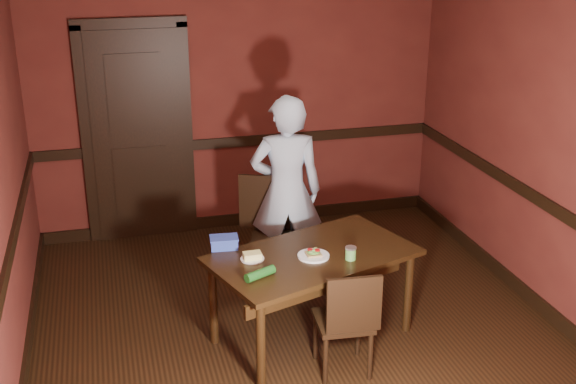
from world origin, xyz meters
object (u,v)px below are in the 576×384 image
food_tub (224,242)px  chair_near (343,319)px  sauce_jar (351,253)px  cheese_saucer (252,257)px  chair_far (279,236)px  sandwich_plate (313,255)px  dining_table (312,296)px  person (286,192)px

food_tub → chair_near: bearing=-41.0°
chair_near → food_tub: (-0.69, 0.73, 0.34)m
sauce_jar → cheese_saucer: bearing=165.6°
chair_far → cheese_saucer: chair_far is taller
sauce_jar → cheese_saucer: 0.71m
chair_near → food_tub: 1.06m
chair_far → sandwich_plate: chair_far is taller
sandwich_plate → cheese_saucer: sandwich_plate is taller
dining_table → sandwich_plate: size_ratio=6.36×
dining_table → cheese_saucer: (-0.45, 0.02, 0.37)m
person → sauce_jar: 1.11m
dining_table → chair_far: (-0.05, 0.83, 0.14)m
food_tub → chair_far: bearing=50.8°
cheese_saucer → sauce_jar: bearing=-14.4°
person → sauce_jar: bearing=109.9°
chair_near → sauce_jar: 0.48m
chair_far → person: (0.09, 0.10, 0.35)m
sauce_jar → chair_near: bearing=-116.3°
cheese_saucer → food_tub: size_ratio=0.78×
dining_table → cheese_saucer: 0.58m
sandwich_plate → cheese_saucer: 0.44m
sauce_jar → food_tub: bearing=153.5°
chair_far → chair_near: bearing=-63.6°
person → sandwich_plate: person is taller
chair_near → chair_far: bearing=-79.6°
dining_table → food_tub: bearing=137.8°
person → sandwich_plate: bearing=96.7°
chair_near → sauce_jar: (0.15, 0.31, 0.34)m
chair_near → sandwich_plate: bearing=-72.7°
dining_table → person: size_ratio=0.89×
person → cheese_saucer: (-0.49, -0.91, -0.12)m
chair_far → cheese_saucer: (-0.40, -0.81, 0.23)m
person → chair_near: bearing=101.5°
chair_near → cheese_saucer: (-0.53, 0.48, 0.31)m
chair_near → sauce_jar: chair_near is taller
cheese_saucer → food_tub: bearing=123.2°
sauce_jar → sandwich_plate: bearing=156.5°
chair_far → chair_near: (0.13, -1.30, -0.08)m
sauce_jar → food_tub: sauce_jar is taller
dining_table → person: person is taller
sandwich_plate → cheese_saucer: size_ratio=1.35×
cheese_saucer → food_tub: (-0.16, 0.25, 0.02)m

